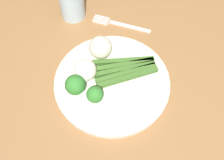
{
  "coord_description": "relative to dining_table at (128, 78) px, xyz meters",
  "views": [
    {
      "loc": [
        -0.42,
        0.03,
        1.35
      ],
      "look_at": [
        -0.07,
        0.04,
        0.76
      ],
      "focal_mm": 44.99,
      "sensor_mm": 36.0,
      "label": 1
    }
  ],
  "objects": [
    {
      "name": "asparagus_bundle",
      "position": [
        -0.04,
        0.01,
        0.11
      ],
      "size": [
        0.1,
        0.17,
        0.01
      ],
      "rotation": [
        0.0,
        0.0,
        1.85
      ],
      "color": "#3D6626",
      "rests_on": "plate"
    },
    {
      "name": "ground_plane",
      "position": [
        0.0,
        0.0,
        -0.66
      ],
      "size": [
        6.0,
        6.0,
        0.02
      ],
      "primitive_type": "cube",
      "color": "gray"
    },
    {
      "name": "cauliflower_front",
      "position": [
        -0.06,
        0.11,
        0.13
      ],
      "size": [
        0.06,
        0.06,
        0.06
      ],
      "primitive_type": "sphere",
      "color": "white",
      "rests_on": "plate"
    },
    {
      "name": "dining_table",
      "position": [
        0.0,
        0.0,
        0.0
      ],
      "size": [
        1.42,
        1.03,
        0.74
      ],
      "color": "olive",
      "rests_on": "ground_plane"
    },
    {
      "name": "broccoli_right",
      "position": [
        -0.11,
        0.13,
        0.14
      ],
      "size": [
        0.05,
        0.05,
        0.06
      ],
      "color": "#609E3D",
      "rests_on": "plate"
    },
    {
      "name": "plate",
      "position": [
        -0.07,
        0.04,
        0.1
      ],
      "size": [
        0.29,
        0.29,
        0.01
      ],
      "primitive_type": "cylinder",
      "color": "silver",
      "rests_on": "dining_table"
    },
    {
      "name": "cauliflower_back",
      "position": [
        0.01,
        0.08,
        0.14
      ],
      "size": [
        0.06,
        0.06,
        0.06
      ],
      "primitive_type": "sphere",
      "color": "beige",
      "rests_on": "plate"
    },
    {
      "name": "fork",
      "position": [
        0.12,
        0.03,
        0.09
      ],
      "size": [
        0.06,
        0.16,
        0.0
      ],
      "rotation": [
        0.0,
        0.0,
        1.29
      ],
      "color": "silver",
      "rests_on": "dining_table"
    },
    {
      "name": "broccoli_back_right",
      "position": [
        -0.13,
        0.08,
        0.13
      ],
      "size": [
        0.04,
        0.04,
        0.05
      ],
      "color": "#609E3D",
      "rests_on": "plate"
    }
  ]
}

